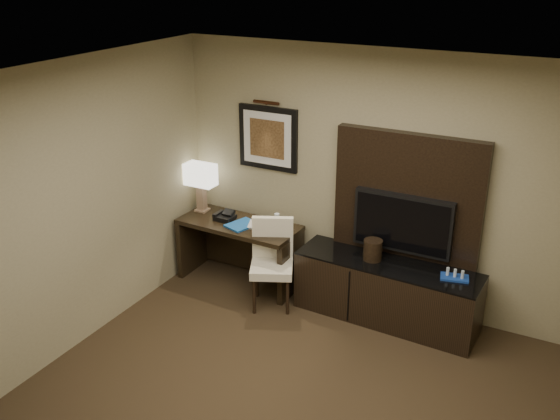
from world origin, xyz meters
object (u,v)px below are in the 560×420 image
Objects in this scene: desk_phone at (225,215)px; water_bottle at (277,221)px; desk_chair at (272,267)px; table_lamp at (201,186)px; ice_bucket at (373,250)px; desk at (240,252)px; minibar_tray at (455,274)px; credenza at (386,292)px; tv at (403,223)px.

water_bottle is (0.62, 0.07, 0.03)m from desk_phone.
table_lamp reaches higher than desk_chair.
ice_bucket is (0.99, 0.31, 0.29)m from desk_chair.
desk is 0.88m from table_lamp.
table_lamp is at bearing 177.89° from minibar_tray.
table_lamp is at bearing 179.96° from credenza.
credenza is at bearing -107.13° from tv.
tv is 1.10× the size of desk_chair.
desk is at bearing 0.32° from desk_phone.
desk_chair reaches higher than ice_bucket.
desk_chair is (-1.16, -0.30, 0.13)m from credenza.
credenza is 3.04× the size of table_lamp.
credenza is 0.46m from ice_bucket.
minibar_tray is at bearing 1.91° from desk.
minibar_tray is at bearing -2.11° from table_lamp.
desk is at bearing -173.97° from tv.
tv is 1.63× the size of table_lamp.
table_lamp is (-0.56, 0.10, 0.67)m from desk.
credenza is 1.98m from desk_phone.
water_bottle reaches higher than desk.
desk_phone is (-1.93, 0.00, 0.46)m from credenza.
ice_bucket is 0.84m from minibar_tray.
minibar_tray is at bearing -2.39° from water_bottle.
desk is 1.50× the size of desk_chair.
credenza is at bearing -3.42° from water_bottle.
desk_phone is (-0.19, 0.00, 0.42)m from desk.
desk_chair is at bearing -25.55° from desk.
ice_bucket is (1.75, 0.01, -0.03)m from desk_phone.
ice_bucket reaches higher than minibar_tray.
tv is 2.36m from table_lamp.
desk_chair is 1.08m from ice_bucket.
credenza is at bearing -4.10° from ice_bucket.
water_bottle is at bearing -1.56° from table_lamp.
table_lamp is (-2.30, 0.10, 0.72)m from credenza.
credenza is 2.05× the size of desk_chair.
desk_chair is at bearing -162.92° from credenza.
tv is 0.40m from ice_bucket.
tv reaches higher than ice_bucket.
desk_chair is 1.86m from minibar_tray.
credenza is at bearing -2.61° from table_lamp.
water_bottle is 0.78× the size of ice_bucket.
credenza is 1.40m from water_bottle.
ice_bucket is (2.13, -0.09, -0.29)m from table_lamp.
desk_chair reaches higher than desk_phone.
desk_chair is 5.47× the size of water_bottle.
minibar_tray is (0.83, -0.02, -0.06)m from ice_bucket.
desk is 0.73× the size of credenza.
desk is 6.61× the size of desk_phone.
table_lamp is 3.69× the size of water_bottle.
desk is 1.74m from credenza.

